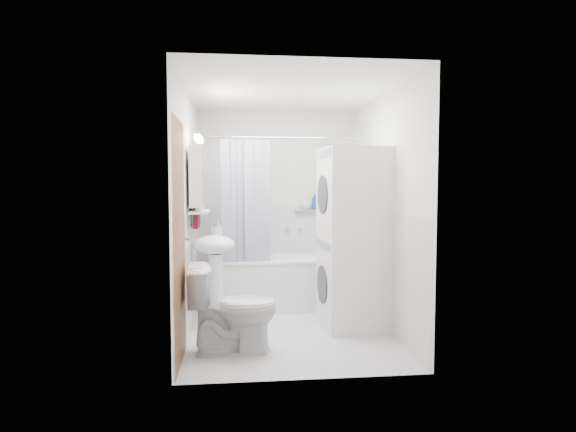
{
  "coord_description": "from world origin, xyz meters",
  "views": [
    {
      "loc": [
        -0.52,
        -4.81,
        1.47
      ],
      "look_at": [
        0.01,
        0.15,
        1.15
      ],
      "focal_mm": 30.0,
      "sensor_mm": 36.0,
      "label": 1
    }
  ],
  "objects": [
    {
      "name": "washer_dryer",
      "position": [
        0.68,
        -0.01,
        0.92
      ],
      "size": [
        0.7,
        0.69,
        1.84
      ],
      "rotation": [
        0.0,
        0.0,
        0.07
      ],
      "color": "white",
      "rests_on": "ground"
    },
    {
      "name": "toilet",
      "position": [
        -0.56,
        -0.62,
        0.38
      ],
      "size": [
        0.78,
        0.44,
        0.76
      ],
      "primitive_type": "imported",
      "rotation": [
        0.0,
        0.0,
        1.58
      ],
      "color": "white",
      "rests_on": "ground"
    },
    {
      "name": "shower_curtain",
      "position": [
        -0.42,
        0.61,
        1.25
      ],
      "size": [
        0.55,
        0.02,
        1.45
      ],
      "color": "#141A47",
      "rests_on": "curtain_rod"
    },
    {
      "name": "shelf_bottle",
      "position": [
        -0.89,
        -0.05,
        1.25
      ],
      "size": [
        0.07,
        0.18,
        0.07
      ],
      "primitive_type": "imported",
      "color": "gray",
      "rests_on": "shelf"
    },
    {
      "name": "towel",
      "position": [
        -0.94,
        0.35,
        1.46
      ],
      "size": [
        0.07,
        0.36,
        0.87
      ],
      "color": "maroon",
      "rests_on": "room_walls"
    },
    {
      "name": "sink",
      "position": [
        -0.75,
        0.21,
        0.7
      ],
      "size": [
        0.44,
        0.37,
        1.04
      ],
      "color": "white",
      "rests_on": "ground"
    },
    {
      "name": "shower_caddy",
      "position": [
        0.33,
        1.24,
        1.15
      ],
      "size": [
        0.22,
        0.06,
        0.02
      ],
      "primitive_type": "cube",
      "color": "silver",
      "rests_on": "room_walls"
    },
    {
      "name": "floor",
      "position": [
        0.0,
        0.0,
        0.0
      ],
      "size": [
        2.6,
        2.6,
        0.0
      ],
      "primitive_type": "plane",
      "color": "silver",
      "rests_on": "ground"
    },
    {
      "name": "room_walls",
      "position": [
        0.0,
        0.0,
        1.49
      ],
      "size": [
        2.6,
        2.6,
        2.6
      ],
      "color": "silver",
      "rests_on": "ground"
    },
    {
      "name": "shelf",
      "position": [
        -0.89,
        0.1,
        1.2
      ],
      "size": [
        0.18,
        0.54,
        0.02
      ],
      "primitive_type": "cube",
      "color": "silver",
      "rests_on": "room_walls"
    },
    {
      "name": "shelf_cup",
      "position": [
        -0.89,
        0.22,
        1.26
      ],
      "size": [
        0.1,
        0.09,
        0.1
      ],
      "primitive_type": "imported",
      "color": "gray",
      "rests_on": "shelf"
    },
    {
      "name": "curtain_rod",
      "position": [
        0.08,
        0.61,
        2.0
      ],
      "size": [
        1.75,
        0.02,
        0.02
      ],
      "primitive_type": "cylinder",
      "rotation": [
        0.0,
        1.57,
        0.0
      ],
      "color": "silver",
      "rests_on": "room_walls"
    },
    {
      "name": "door",
      "position": [
        -0.95,
        -0.55,
        1.0
      ],
      "size": [
        0.05,
        2.0,
        2.0
      ],
      "color": "brown",
      "rests_on": "ground"
    },
    {
      "name": "shampoo_a",
      "position": [
        0.35,
        1.24,
        1.23
      ],
      "size": [
        0.13,
        0.17,
        0.13
      ],
      "primitive_type": "imported",
      "color": "gray",
      "rests_on": "shower_caddy"
    },
    {
      "name": "soap_pump",
      "position": [
        -0.71,
        0.25,
        0.95
      ],
      "size": [
        0.08,
        0.17,
        0.08
      ],
      "primitive_type": "imported",
      "color": "gray",
      "rests_on": "sink"
    },
    {
      "name": "shampoo_b",
      "position": [
        0.47,
        1.24,
        1.2
      ],
      "size": [
        0.08,
        0.21,
        0.08
      ],
      "primitive_type": "imported",
      "color": "#243D93",
      "rests_on": "shower_caddy"
    },
    {
      "name": "bathtub",
      "position": [
        0.08,
        0.92,
        0.33
      ],
      "size": [
        1.57,
        0.74,
        0.6
      ],
      "color": "white",
      "rests_on": "ground"
    },
    {
      "name": "tub_spout",
      "position": [
        0.28,
        1.25,
        0.92
      ],
      "size": [
        0.04,
        0.12,
        0.04
      ],
      "primitive_type": "cylinder",
      "rotation": [
        1.57,
        0.0,
        0.0
      ],
      "color": "silver",
      "rests_on": "room_walls"
    },
    {
      "name": "medicine_cabinet",
      "position": [
        -0.9,
        0.1,
        1.57
      ],
      "size": [
        0.13,
        0.5,
        0.71
      ],
      "color": "white",
      "rests_on": "room_walls"
    },
    {
      "name": "wainscot",
      "position": [
        0.0,
        0.29,
        0.6
      ],
      "size": [
        1.98,
        2.58,
        2.58
      ],
      "color": "white",
      "rests_on": "ground"
    }
  ]
}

